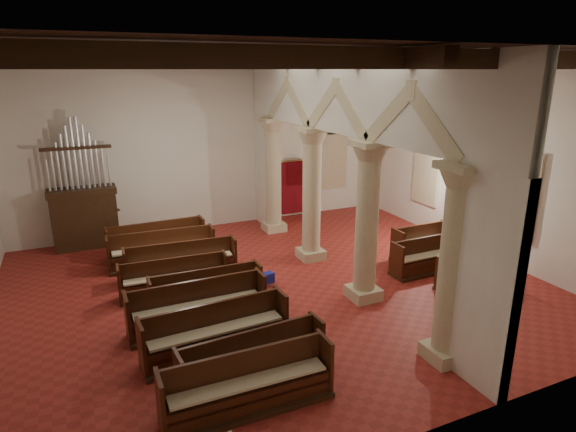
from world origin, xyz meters
The scene contains 30 objects.
floor centered at (0.00, 0.00, 0.00)m, with size 14.00×14.00×0.00m, color maroon.
ceiling centered at (0.00, 0.00, 6.00)m, with size 14.00×14.00×0.00m, color black.
wall_back centered at (0.00, 6.00, 3.00)m, with size 14.00×0.02×6.00m, color silver.
wall_front centered at (0.00, -6.00, 3.00)m, with size 14.00×0.02×6.00m, color silver.
wall_right centered at (7.00, 0.00, 3.00)m, with size 0.02×12.00×6.00m, color silver.
ceiling_beams centered at (0.00, 0.00, 5.82)m, with size 13.80×11.80×0.30m, color #342210, non-canonical shape.
arcade centered at (1.80, 0.00, 3.56)m, with size 0.90×11.90×6.00m.
window_right_a centered at (6.98, -1.50, 2.20)m, with size 0.03×1.00×2.20m, color #2D664E.
window_right_b centered at (6.98, 2.50, 2.20)m, with size 0.03×1.00×2.20m, color #2D664E.
window_back centered at (5.00, 5.98, 2.20)m, with size 1.00×0.03×2.20m, color #2D664E.
pipe_organ centered at (-4.50, 5.50, 1.37)m, with size 2.10×0.85×4.40m.
lectern centered at (-3.65, 5.49, 0.53)m, with size 0.58×0.60×1.28m.
dossal_curtain centered at (3.50, 5.92, 1.17)m, with size 1.80×0.07×2.17m.
processional_banner centered at (3.64, 4.97, 0.82)m, with size 0.59×0.75×2.57m.
hymnal_box_a centered at (-1.42, -4.27, 0.25)m, with size 0.30×0.25×0.30m, color navy.
hymnal_box_b centered at (-0.61, -2.43, 0.24)m, with size 0.27×0.22×0.27m, color navy.
hymnal_box_c centered at (-0.16, 0.19, 0.24)m, with size 0.28×0.23×0.28m, color #153E93.
tube_heater_b centered at (-1.89, -4.01, 0.16)m, with size 0.10×0.10×0.96m, color white.
nave_pew_0 centered at (-2.34, -4.29, 0.35)m, with size 3.02×0.74×1.06m.
nave_pew_1 centered at (-2.00, -3.59, 0.33)m, with size 2.90×0.85×0.99m.
nave_pew_2 centered at (-2.37, -2.43, 0.36)m, with size 3.09×0.90×1.10m.
nave_pew_3 centered at (-2.44, -1.21, 0.36)m, with size 3.12×0.74×1.10m.
nave_pew_4 centered at (-2.02, -0.38, 0.33)m, with size 2.76×0.71×0.99m.
nave_pew_5 centered at (-2.57, 0.77, 0.31)m, with size 2.85×0.80×0.95m.
nave_pew_6 centered at (-2.18, 1.75, 0.33)m, with size 3.15×0.88×1.01m.
nave_pew_7 centered at (-2.52, 2.83, 0.35)m, with size 3.14×0.88×1.06m.
nave_pew_8 centered at (-2.51, 3.76, 0.35)m, with size 3.02×0.78×1.06m.
aisle_pew_0 centered at (4.78, -2.07, 0.32)m, with size 1.98×0.76×0.96m.
aisle_pew_1 centered at (4.28, -0.84, 0.35)m, with size 2.04×0.71×1.03m.
aisle_pew_2 centered at (4.94, 0.06, 0.36)m, with size 2.00×0.74×1.06m.
Camera 1 is at (-4.61, -10.98, 5.67)m, focal length 30.00 mm.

